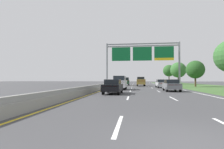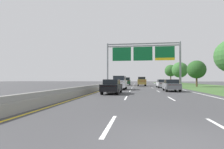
# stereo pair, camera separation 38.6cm
# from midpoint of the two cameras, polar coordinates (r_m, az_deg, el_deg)

# --- Properties ---
(ground_plane) EXTENTS (220.00, 220.00, 0.00)m
(ground_plane) POSITION_cam_midpoint_polar(r_m,az_deg,el_deg) (39.64, 9.63, -3.85)
(ground_plane) COLOR #3D3D3F
(lane_striping) EXTENTS (11.96, 106.00, 0.01)m
(lane_striping) POSITION_cam_midpoint_polar(r_m,az_deg,el_deg) (39.19, 9.65, -3.87)
(lane_striping) COLOR white
(lane_striping) RESTS_ON ground
(grass_verge_right) EXTENTS (14.00, 110.00, 0.02)m
(grass_verge_right) POSITION_cam_midpoint_polar(r_m,az_deg,el_deg) (42.39, 28.87, -3.51)
(grass_verge_right) COLOR #3D602D
(grass_verge_right) RESTS_ON ground
(median_barrier_concrete) EXTENTS (0.60, 110.00, 0.85)m
(median_barrier_concrete) POSITION_cam_midpoint_polar(r_m,az_deg,el_deg) (40.00, 0.12, -3.35)
(median_barrier_concrete) COLOR gray
(median_barrier_concrete) RESTS_ON ground
(overhead_sign_gantry) EXTENTS (15.06, 0.42, 9.15)m
(overhead_sign_gantry) POSITION_cam_midpoint_polar(r_m,az_deg,el_deg) (37.06, 10.18, 6.04)
(overhead_sign_gantry) COLOR gray
(overhead_sign_gantry) RESTS_ON ground
(pickup_truck_gold) EXTENTS (2.03, 5.41, 2.20)m
(pickup_truck_gold) POSITION_cam_midpoint_polar(r_m,az_deg,el_deg) (43.76, 9.77, -2.23)
(pickup_truck_gold) COLOR #A38438
(pickup_truck_gold) RESTS_ON ground
(car_white_left_lane_suv) EXTENTS (2.00, 4.74, 2.11)m
(car_white_left_lane_suv) POSITION_cam_midpoint_polar(r_m,az_deg,el_deg) (27.50, 2.93, -2.58)
(car_white_left_lane_suv) COLOR silver
(car_white_left_lane_suv) RESTS_ON ground
(car_grey_right_lane_sedan) EXTENTS (1.91, 4.44, 1.57)m
(car_grey_right_lane_sedan) POSITION_cam_midpoint_polar(r_m,az_deg,el_deg) (24.97, 18.89, -3.24)
(car_grey_right_lane_sedan) COLOR slate
(car_grey_right_lane_sedan) RESTS_ON ground
(car_black_left_lane_sedan) EXTENTS (1.94, 4.45, 1.57)m
(car_black_left_lane_sedan) POSITION_cam_midpoint_polar(r_m,az_deg,el_deg) (19.60, 0.55, -3.79)
(car_black_left_lane_sedan) COLOR black
(car_black_left_lane_sedan) RESTS_ON ground
(car_darkgreen_left_lane_suv) EXTENTS (1.94, 4.72, 2.11)m
(car_darkgreen_left_lane_suv) POSITION_cam_midpoint_polar(r_m,az_deg,el_deg) (48.57, 5.02, -2.16)
(car_darkgreen_left_lane_suv) COLOR #193D23
(car_darkgreen_left_lane_suv) RESTS_ON ground
(car_silver_right_lane_sedan) EXTENTS (1.86, 4.42, 1.57)m
(car_silver_right_lane_sedan) POSITION_cam_midpoint_polar(r_m,az_deg,el_deg) (35.08, 16.07, -2.77)
(car_silver_right_lane_sedan) COLOR #B2B5BA
(car_silver_right_lane_sedan) RESTS_ON ground
(roadside_tree_mid) EXTENTS (3.92, 3.92, 5.70)m
(roadside_tree_mid) POSITION_cam_midpoint_polar(r_m,az_deg,el_deg) (42.71, 25.73, 1.45)
(roadside_tree_mid) COLOR #4C3823
(roadside_tree_mid) RESTS_ON ground
(roadside_tree_far) EXTENTS (4.81, 4.81, 6.95)m
(roadside_tree_far) POSITION_cam_midpoint_polar(r_m,az_deg,el_deg) (58.98, 21.11, 1.38)
(roadside_tree_far) COLOR #4C3823
(roadside_tree_far) RESTS_ON ground
(roadside_tree_distant) EXTENTS (4.47, 4.47, 7.20)m
(roadside_tree_distant) POSITION_cam_midpoint_polar(r_m,az_deg,el_deg) (71.45, 18.46, 1.19)
(roadside_tree_distant) COLOR #4C3823
(roadside_tree_distant) RESTS_ON ground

